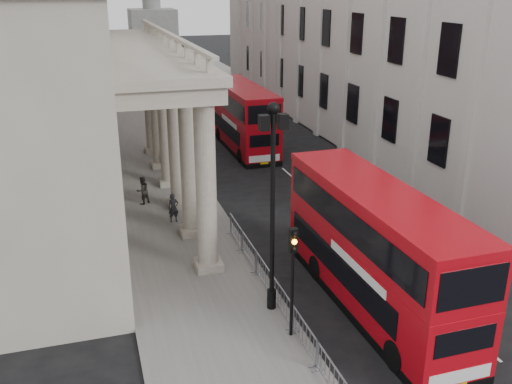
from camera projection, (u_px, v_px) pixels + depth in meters
ground at (325, 368)px, 19.49m from camera, size 260.00×260.00×0.00m
sidewalk_west at (141, 146)px, 45.61m from camera, size 6.00×140.00×0.12m
sidewalk_east at (331, 132)px, 50.09m from camera, size 3.00×140.00×0.12m
kerb at (178, 143)px, 46.40m from camera, size 0.20×140.00×0.14m
portico_building at (17, 108)px, 30.74m from camera, size 9.00×28.00×12.00m
west_building_far at (50, 0)px, 85.05m from camera, size 9.00×30.00×20.00m
lamp_post_south at (273, 196)px, 21.23m from camera, size 1.05×0.44×8.32m
lamp_post_mid at (192, 110)px, 35.60m from camera, size 1.05×0.44×8.32m
lamp_post_north at (158, 73)px, 49.97m from camera, size 1.05×0.44×8.32m
traffic_light at (293, 263)px, 20.06m from camera, size 0.28×0.33×4.30m
crowd_barriers at (293, 318)px, 21.16m from camera, size 0.50×18.75×1.10m
bus_near at (375, 247)px, 22.44m from camera, size 2.96×11.54×4.96m
bus_far at (242, 116)px, 44.70m from camera, size 2.85×11.42×4.92m
pedestrian_a at (173, 208)px, 30.83m from camera, size 0.63×0.45×1.60m
pedestrian_b at (143, 190)px, 33.33m from camera, size 1.03×0.97×1.68m
pedestrian_c at (165, 158)px, 39.65m from camera, size 0.77×0.50×1.57m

